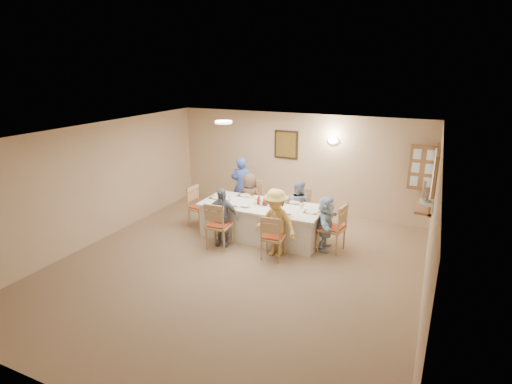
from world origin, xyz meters
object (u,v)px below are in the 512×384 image
at_px(diner_back_right, 298,206).
at_px(chair_right_end, 332,227).
at_px(dining_table, 261,221).
at_px(chair_back_right, 300,210).
at_px(serving_hatch, 434,178).
at_px(diner_front_right, 276,223).
at_px(diner_front_left, 222,217).
at_px(condiment_ketchup, 259,199).
at_px(chair_back_left, 252,202).
at_px(chair_front_right, 273,236).
at_px(chair_left_end, 200,207).
at_px(diner_back_left, 250,199).
at_px(caregiver, 242,186).
at_px(chair_front_left, 219,224).
at_px(diner_right_end, 326,223).
at_px(desk_fan, 426,194).

bearing_deg(diner_back_right, chair_right_end, 149.86).
relative_size(dining_table, chair_back_right, 2.81).
bearing_deg(serving_hatch, diner_front_right, -149.08).
bearing_deg(diner_front_left, diner_front_right, -8.09).
bearing_deg(chair_right_end, chair_back_right, -120.83).
bearing_deg(serving_hatch, condiment_ketchup, -164.35).
height_order(chair_back_left, chair_front_right, chair_back_left).
height_order(chair_left_end, diner_back_left, diner_back_left).
relative_size(chair_back_left, caregiver, 0.67).
distance_m(chair_back_left, caregiver, 0.62).
xyz_separation_m(chair_back_right, diner_front_right, (0.00, -1.48, 0.22)).
bearing_deg(chair_back_right, condiment_ketchup, -129.74).
distance_m(chair_right_end, diner_front_right, 1.18).
distance_m(serving_hatch, chair_left_end, 5.05).
distance_m(caregiver, condiment_ketchup, 1.53).
distance_m(dining_table, chair_right_end, 1.55).
distance_m(chair_front_left, diner_right_end, 2.17).
distance_m(diner_front_right, diner_right_end, 1.07).
distance_m(chair_front_left, chair_right_end, 2.29).
distance_m(chair_front_left, chair_left_end, 1.24).
xyz_separation_m(diner_front_left, caregiver, (-0.45, 1.83, 0.11)).
relative_size(desk_fan, diner_right_end, 0.26).
distance_m(desk_fan, chair_left_end, 4.88).
relative_size(chair_front_left, chair_left_end, 1.04).
bearing_deg(diner_back_right, chair_left_end, 23.01).
bearing_deg(chair_left_end, diner_back_right, -67.68).
xyz_separation_m(chair_back_left, chair_back_right, (1.20, 0.00, -0.03)).
xyz_separation_m(chair_front_right, diner_front_left, (-1.20, 0.12, 0.16)).
height_order(diner_back_left, caregiver, caregiver).
xyz_separation_m(dining_table, diner_front_left, (-0.60, -0.68, 0.24)).
distance_m(chair_front_right, diner_front_left, 1.22).
distance_m(chair_front_left, diner_front_right, 1.22).
bearing_deg(chair_left_end, chair_back_right, -64.82).
relative_size(dining_table, diner_right_end, 2.30).
bearing_deg(diner_back_right, dining_table, 54.03).
bearing_deg(diner_right_end, dining_table, 83.14).
bearing_deg(diner_back_left, diner_right_end, 166.99).
distance_m(chair_back_left, chair_front_left, 1.60).
relative_size(chair_front_right, chair_left_end, 0.95).
height_order(chair_back_right, chair_left_end, chair_left_end).
height_order(chair_back_left, chair_front_left, chair_front_left).
bearing_deg(chair_front_right, dining_table, -58.77).
xyz_separation_m(chair_left_end, diner_front_right, (2.15, -0.68, 0.21)).
height_order(serving_hatch, diner_back_left, serving_hatch).
distance_m(chair_right_end, diner_right_end, 0.15).
distance_m(diner_front_left, diner_front_right, 1.20).
distance_m(chair_back_left, chair_right_end, 2.29).
xyz_separation_m(serving_hatch, diner_back_right, (-2.71, -0.26, -0.90)).
relative_size(diner_front_left, diner_front_right, 0.90).
bearing_deg(chair_left_end, chair_back_left, -45.13).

